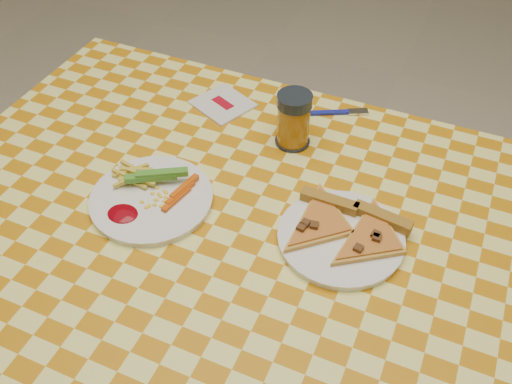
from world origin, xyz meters
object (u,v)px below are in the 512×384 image
Objects in this scene: drink_glass at (294,120)px; plate_right at (341,238)px; table at (247,245)px; plate_left at (152,200)px.

plate_right is at bearing -51.59° from drink_glass.
plate_right is at bearing 6.90° from table.
plate_right is 0.29m from drink_glass.
table is 5.59× the size of plate_left.
table is 0.28m from drink_glass.
plate_left is (-0.18, -0.03, 0.08)m from table.
plate_left is 0.36m from plate_right.
plate_left is 1.03× the size of plate_right.
drink_glass reaches higher than plate_right.
drink_glass reaches higher than table.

